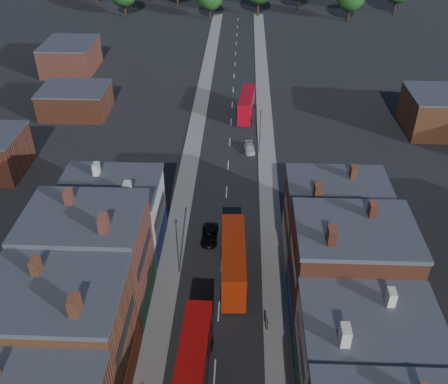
# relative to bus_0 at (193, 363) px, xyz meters

# --- Properties ---
(pavement_west) EXTENTS (3.00, 200.00, 0.12)m
(pavement_west) POSITION_rel_bus_0_xyz_m (-4.56, 35.02, -2.66)
(pavement_west) COLOR gray
(pavement_west) RESTS_ON ground
(pavement_east) EXTENTS (3.00, 200.00, 0.12)m
(pavement_east) POSITION_rel_bus_0_xyz_m (8.44, 35.02, -2.66)
(pavement_east) COLOR gray
(pavement_east) RESTS_ON ground
(lamp_post_2) EXTENTS (0.25, 0.70, 8.12)m
(lamp_post_2) POSITION_rel_bus_0_xyz_m (-3.26, 15.02, 1.98)
(lamp_post_2) COLOR slate
(lamp_post_2) RESTS_ON ground
(lamp_post_3) EXTENTS (0.25, 0.70, 8.12)m
(lamp_post_3) POSITION_rel_bus_0_xyz_m (7.14, 45.02, 1.98)
(lamp_post_3) COLOR slate
(lamp_post_3) RESTS_ON ground
(bus_0) EXTENTS (3.24, 11.75, 5.04)m
(bus_0) POSITION_rel_bus_0_xyz_m (0.00, 0.00, 0.00)
(bus_0) COLOR #A50A09
(bus_0) RESTS_ON ground
(bus_1) EXTENTS (3.39, 12.17, 5.22)m
(bus_1) POSITION_rel_bus_0_xyz_m (3.44, 14.43, 0.09)
(bus_1) COLOR #AD2609
(bus_1) RESTS_ON ground
(bus_2) EXTENTS (3.47, 10.98, 4.66)m
(bus_2) POSITION_rel_bus_0_xyz_m (4.84, 59.83, -0.20)
(bus_2) COLOR #A30714
(bus_2) RESTS_ON ground
(car_2) EXTENTS (2.19, 4.68, 1.29)m
(car_2) POSITION_rel_bus_0_xyz_m (0.08, 21.68, -2.07)
(car_2) COLOR black
(car_2) RESTS_ON ground
(car_3) EXTENTS (2.01, 4.10, 1.15)m
(car_3) POSITION_rel_bus_0_xyz_m (5.47, 45.92, -2.15)
(car_3) COLOR silver
(car_3) RESTS_ON ground
(ped_3) EXTENTS (0.46, 0.95, 1.58)m
(ped_3) POSITION_rel_bus_0_xyz_m (7.24, 6.68, -1.81)
(ped_3) COLOR #5E5950
(ped_3) RESTS_ON pavement_east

